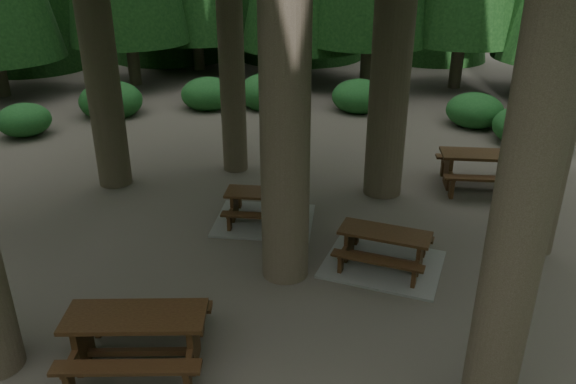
% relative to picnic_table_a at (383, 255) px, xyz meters
% --- Properties ---
extents(ground, '(80.00, 80.00, 0.00)m').
position_rel_picnic_table_a_xyz_m(ground, '(-2.55, -0.79, -0.24)').
color(ground, '#4E483F').
rests_on(ground, ground).
extents(picnic_table_a, '(2.40, 2.10, 0.72)m').
position_rel_picnic_table_a_xyz_m(picnic_table_a, '(0.00, 0.00, 0.00)').
color(picnic_table_a, gray).
rests_on(picnic_table_a, ground).
extents(picnic_table_c, '(2.20, 1.87, 0.71)m').
position_rel_picnic_table_a_xyz_m(picnic_table_c, '(-2.59, 1.34, -0.01)').
color(picnic_table_c, gray).
rests_on(picnic_table_c, ground).
extents(picnic_table_d, '(2.20, 1.83, 0.90)m').
position_rel_picnic_table_a_xyz_m(picnic_table_d, '(2.24, 4.14, 0.36)').
color(picnic_table_d, '#321E0F').
rests_on(picnic_table_d, ground).
extents(picnic_table_e, '(2.25, 1.95, 0.85)m').
position_rel_picnic_table_a_xyz_m(picnic_table_e, '(-3.34, -3.35, 0.33)').
color(picnic_table_e, '#321E0F').
rests_on(picnic_table_e, ground).
extents(shrub_ring, '(23.86, 24.64, 1.49)m').
position_rel_picnic_table_a_xyz_m(shrub_ring, '(-1.85, -0.04, 0.16)').
color(shrub_ring, '#205E27').
rests_on(shrub_ring, ground).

